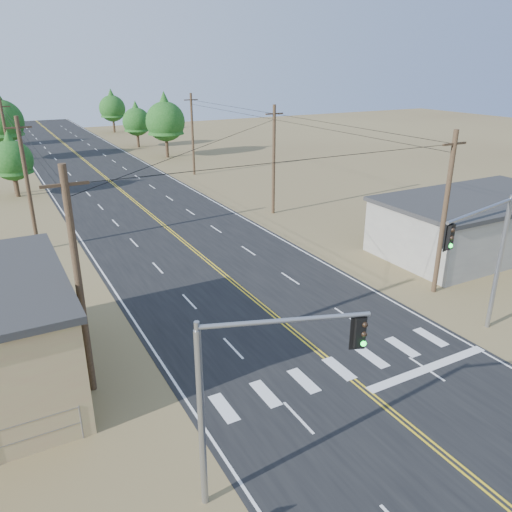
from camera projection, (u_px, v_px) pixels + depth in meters
ground at (483, 487)px, 16.98m from camera, size 220.00×220.00×0.00m
road at (177, 236)px, 41.51m from camera, size 15.00×200.00×0.02m
building_right at (477, 225)px, 37.82m from camera, size 15.00×8.00×4.00m
utility_pole_left_near at (79, 283)px, 20.25m from camera, size 1.80×0.30×10.00m
utility_pole_left_mid at (28, 184)px, 36.60m from camera, size 1.80×0.30×10.00m
utility_pole_left_far at (8, 147)px, 52.96m from camera, size 1.80×0.30×10.00m
utility_pole_right_near at (445, 213)px, 29.62m from camera, size 1.80×0.30×10.00m
utility_pole_right_mid at (274, 160)px, 45.98m from camera, size 1.80×0.30×10.00m
utility_pole_right_far at (193, 134)px, 62.33m from camera, size 1.80×0.30×10.00m
signal_mast_left at (249, 382)px, 15.01m from camera, size 4.96×1.98×6.71m
signal_mast_right at (487, 249)px, 24.38m from camera, size 6.07×1.62×7.38m
tree_left_near at (11, 156)px, 52.13m from camera, size 4.23×4.23×7.05m
tree_left_mid at (0, 117)px, 70.43m from camera, size 6.12×6.12×10.21m
tree_right_near at (165, 117)px, 73.63m from camera, size 5.77×5.77×9.61m
tree_right_mid at (136, 119)px, 82.99m from camera, size 4.58×4.58×7.64m
tree_right_far at (112, 106)px, 100.61m from camera, size 5.17×5.17×8.62m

